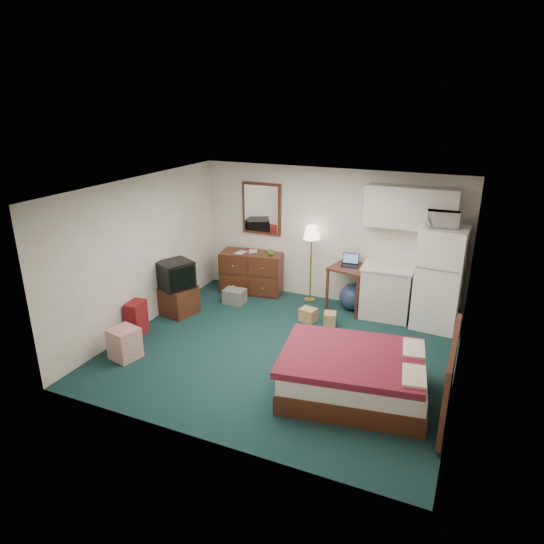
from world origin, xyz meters
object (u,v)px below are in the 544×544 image
at_px(kitchen_counter, 386,292).
at_px(tv_stand, 179,300).
at_px(desk, 350,288).
at_px(suitcase, 137,319).
at_px(floor_lamp, 311,264).
at_px(fridge, 440,278).
at_px(dresser, 252,272).
at_px(bed, 354,375).

distance_m(kitchen_counter, tv_stand, 3.68).
distance_m(desk, suitcase, 3.75).
bearing_deg(kitchen_counter, tv_stand, -161.01).
height_order(floor_lamp, kitchen_counter, floor_lamp).
distance_m(floor_lamp, fridge, 2.33).
height_order(dresser, suitcase, dresser).
relative_size(floor_lamp, desk, 1.77).
bearing_deg(bed, kitchen_counter, 83.81).
xyz_separation_m(kitchen_counter, suitcase, (-3.55, -2.37, -0.16)).
distance_m(fridge, tv_stand, 4.51).
height_order(floor_lamp, suitcase, floor_lamp).
height_order(fridge, tv_stand, fridge).
distance_m(desk, bed, 2.73).
distance_m(fridge, suitcase, 5.01).
relative_size(bed, tv_stand, 3.24).
height_order(tv_stand, suitcase, suitcase).
height_order(desk, kitchen_counter, kitchen_counter).
relative_size(desk, tv_stand, 1.49).
relative_size(dresser, fridge, 0.69).
bearing_deg(tv_stand, dresser, 73.57).
distance_m(floor_lamp, desk, 0.87).
height_order(floor_lamp, tv_stand, floor_lamp).
bearing_deg(desk, floor_lamp, -176.45).
bearing_deg(desk, fridge, 9.64).
distance_m(dresser, desk, 1.99).
bearing_deg(suitcase, floor_lamp, 43.07).
bearing_deg(floor_lamp, suitcase, -129.86).
distance_m(tv_stand, suitcase, 0.99).
distance_m(desk, kitchen_counter, 0.66).
xyz_separation_m(bed, tv_stand, (-3.52, 1.21, -0.03)).
relative_size(desk, suitcase, 1.42).
xyz_separation_m(desk, bed, (0.78, -2.62, -0.13)).
height_order(kitchen_counter, tv_stand, kitchen_counter).
height_order(desk, bed, desk).
height_order(floor_lamp, desk, floor_lamp).
height_order(fridge, suitcase, fridge).
height_order(fridge, bed, fridge).
bearing_deg(dresser, floor_lamp, -5.99).
bearing_deg(dresser, kitchen_counter, -10.85).
bearing_deg(tv_stand, floor_lamp, 48.87).
xyz_separation_m(kitchen_counter, bed, (0.12, -2.60, -0.16)).
relative_size(dresser, kitchen_counter, 1.33).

